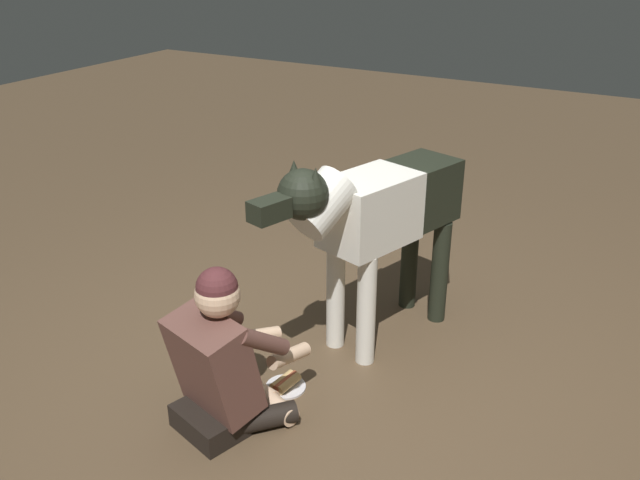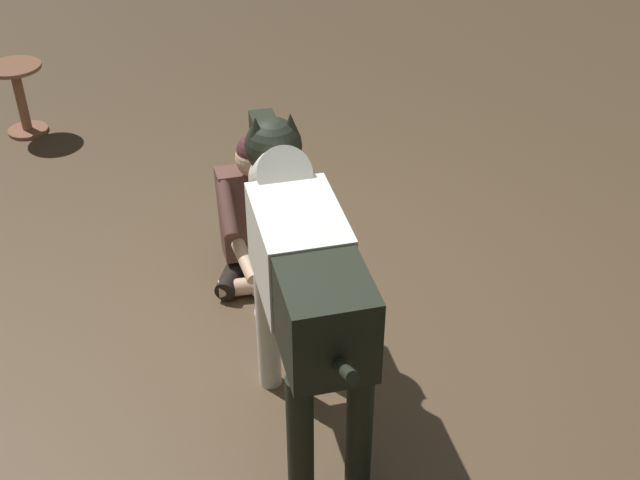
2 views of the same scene
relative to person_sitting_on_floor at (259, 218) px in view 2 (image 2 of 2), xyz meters
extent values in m
plane|color=brown|center=(-0.58, 0.17, -0.35)|extent=(15.76, 15.76, 0.00)
cube|color=black|center=(0.10, -0.03, -0.28)|extent=(0.33, 0.40, 0.12)
cylinder|color=black|center=(-0.10, -0.13, -0.28)|extent=(0.41, 0.17, 0.11)
cylinder|color=beige|center=(-0.23, -0.02, -0.29)|extent=(0.17, 0.37, 0.09)
cylinder|color=black|center=(-0.01, 0.17, -0.28)|extent=(0.37, 0.35, 0.11)
cylinder|color=beige|center=(-0.18, 0.14, -0.29)|extent=(0.22, 0.37, 0.09)
cube|color=brown|center=(0.05, -0.01, 0.01)|extent=(0.41, 0.47, 0.51)
cylinder|color=brown|center=(-0.15, -0.14, 0.15)|extent=(0.30, 0.16, 0.24)
cylinder|color=beige|center=(-0.33, -0.03, -0.05)|extent=(0.27, 0.18, 0.12)
cylinder|color=brown|center=(-0.05, 0.20, 0.15)|extent=(0.30, 0.16, 0.24)
cylinder|color=beige|center=(-0.26, 0.21, -0.05)|extent=(0.28, 0.11, 0.12)
sphere|color=beige|center=(0.00, 0.00, 0.36)|extent=(0.21, 0.21, 0.21)
sphere|color=#502527|center=(0.00, 0.00, 0.40)|extent=(0.19, 0.19, 0.19)
cylinder|color=silver|center=(-0.80, 0.36, -0.02)|extent=(0.10, 0.10, 0.65)
cylinder|color=silver|center=(-0.87, 0.14, -0.02)|extent=(0.10, 0.10, 0.65)
cylinder|color=black|center=(-1.43, 0.55, -0.02)|extent=(0.10, 0.10, 0.65)
cylinder|color=black|center=(-1.50, 0.32, -0.02)|extent=(0.10, 0.10, 0.65)
cube|color=silver|center=(-0.97, 0.29, 0.49)|extent=(0.59, 0.47, 0.38)
cube|color=black|center=(-1.35, 0.40, 0.49)|extent=(0.52, 0.43, 0.36)
cylinder|color=silver|center=(-0.62, 0.19, 0.63)|extent=(0.43, 0.33, 0.36)
sphere|color=black|center=(-0.50, 0.15, 0.71)|extent=(0.25, 0.25, 0.25)
cube|color=black|center=(-0.30, 0.09, 0.69)|extent=(0.21, 0.16, 0.10)
cone|color=black|center=(-0.49, 0.23, 0.80)|extent=(0.11, 0.11, 0.11)
cone|color=black|center=(-0.54, 0.08, 0.80)|extent=(0.11, 0.11, 0.11)
cylinder|color=black|center=(-1.58, 0.47, 0.45)|extent=(0.33, 0.14, 0.22)
cylinder|color=silver|center=(-0.37, 0.11, -0.34)|extent=(0.21, 0.21, 0.01)
cylinder|color=tan|center=(-0.37, 0.09, -0.31)|extent=(0.16, 0.07, 0.05)
cylinder|color=tan|center=(-0.37, 0.13, -0.31)|extent=(0.16, 0.07, 0.05)
cylinder|color=#A84F32|center=(-0.37, 0.11, -0.30)|extent=(0.17, 0.05, 0.04)
cylinder|color=brown|center=(2.35, 0.71, -0.10)|extent=(0.07, 0.07, 0.49)
cylinder|color=brown|center=(2.35, 0.71, -0.33)|extent=(0.28, 0.28, 0.02)
cylinder|color=brown|center=(2.35, 0.71, 0.16)|extent=(0.38, 0.38, 0.02)
camera|label=1|loc=(2.13, 1.73, 1.88)|focal=38.62mm
camera|label=2|loc=(-3.24, 1.53, 2.35)|focal=44.85mm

